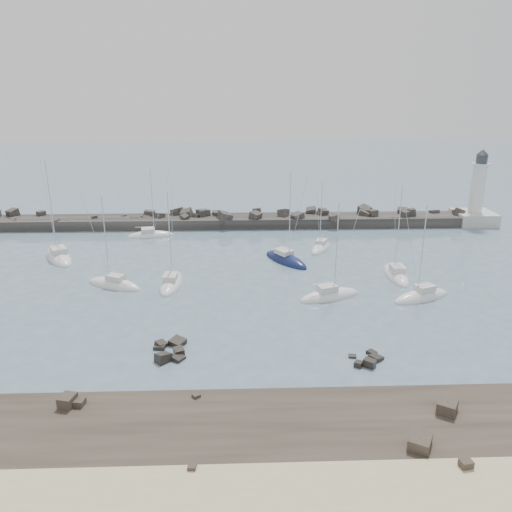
{
  "coord_description": "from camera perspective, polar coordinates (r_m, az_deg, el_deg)",
  "views": [
    {
      "loc": [
        2.57,
        -52.17,
        24.25
      ],
      "look_at": [
        4.86,
        12.0,
        2.71
      ],
      "focal_mm": 35.0,
      "sensor_mm": 36.0,
      "label": 1
    }
  ],
  "objects": [
    {
      "name": "ground",
      "position": [
        57.58,
        -4.43,
        -6.42
      ],
      "size": [
        400.0,
        400.0,
        0.0
      ],
      "primitive_type": "plane",
      "color": "slate",
      "rests_on": "ground"
    },
    {
      "name": "sailboat_6",
      "position": [
        61.85,
        8.38,
        -4.6
      ],
      "size": [
        8.42,
        5.21,
        12.88
      ],
      "color": "white",
      "rests_on": "ground"
    },
    {
      "name": "sailboat_1",
      "position": [
        80.81,
        -21.62,
        -0.15
      ],
      "size": [
        7.78,
        10.18,
        15.79
      ],
      "color": "white",
      "rests_on": "ground"
    },
    {
      "name": "rock_cluster_far",
      "position": [
        48.94,
        12.75,
        -11.55
      ],
      "size": [
        3.35,
        3.58,
        1.28
      ],
      "color": "black",
      "rests_on": "ground"
    },
    {
      "name": "breakwater",
      "position": [
        93.82,
        -7.96,
        3.59
      ],
      "size": [
        115.0,
        6.96,
        4.94
      ],
      "color": "#2A2725",
      "rests_on": "ground"
    },
    {
      "name": "rock_shelf",
      "position": [
        38.75,
        -5.06,
        -20.24
      ],
      "size": [
        140.0,
        12.0,
        1.95
      ],
      "color": "#2C241E",
      "rests_on": "ground"
    },
    {
      "name": "rock_cluster_near",
      "position": [
        49.87,
        -9.73,
        -10.73
      ],
      "size": [
        3.5,
        5.23,
        1.66
      ],
      "color": "black",
      "rests_on": "ground"
    },
    {
      "name": "sailboat_3",
      "position": [
        88.25,
        -11.95,
        2.28
      ],
      "size": [
        8.2,
        3.71,
        12.5
      ],
      "color": "white",
      "rests_on": "ground"
    },
    {
      "name": "lighthouse",
      "position": [
        102.72,
        23.74,
        5.09
      ],
      "size": [
        7.0,
        7.0,
        14.6
      ],
      "color": "#B1B0AB",
      "rests_on": "ground"
    },
    {
      "name": "sailboat_5",
      "position": [
        80.34,
        7.39,
        0.92
      ],
      "size": [
        5.19,
        7.61,
        11.66
      ],
      "color": "white",
      "rests_on": "ground"
    },
    {
      "name": "sailboat_8",
      "position": [
        64.23,
        18.37,
        -4.49
      ],
      "size": [
        8.32,
        5.42,
        12.78
      ],
      "color": "white",
      "rests_on": "ground"
    },
    {
      "name": "sailboat_9",
      "position": [
        70.57,
        15.68,
        -2.15
      ],
      "size": [
        2.78,
        8.48,
        13.43
      ],
      "color": "white",
      "rests_on": "ground"
    },
    {
      "name": "sailboat_4",
      "position": [
        67.23,
        -15.9,
        -3.21
      ],
      "size": [
        8.3,
        5.77,
        12.79
      ],
      "color": "white",
      "rests_on": "ground"
    },
    {
      "name": "sailboat_2",
      "position": [
        66.0,
        -9.66,
        -3.16
      ],
      "size": [
        3.11,
        8.46,
        13.17
      ],
      "color": "white",
      "rests_on": "ground"
    },
    {
      "name": "sailboat_7",
      "position": [
        73.98,
        3.41,
        -0.5
      ],
      "size": [
        7.29,
        9.23,
        14.44
      ],
      "color": "#101943",
      "rests_on": "ground"
    }
  ]
}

